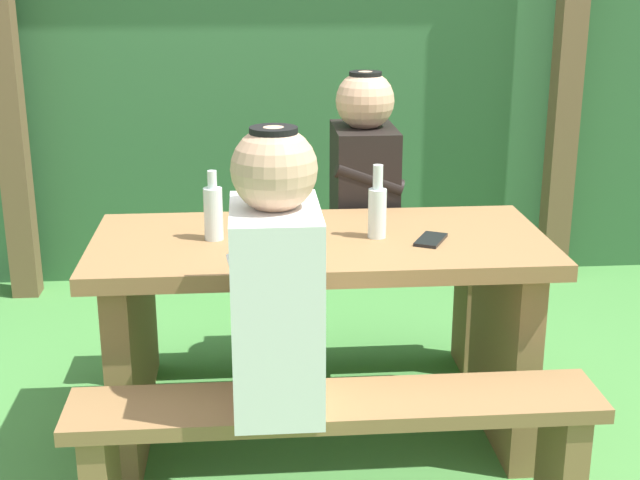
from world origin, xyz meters
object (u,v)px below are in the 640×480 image
bench_far (309,296)px  drinking_glass (268,226)px  bottle_center (308,221)px  bench_near (336,440)px  bottle_left (377,209)px  cell_phone (431,240)px  picnic_table (320,305)px  bottle_right (213,211)px  person_black_coat (364,178)px  person_white_shirt (276,280)px

bench_far → drinking_glass: 0.70m
bottle_center → bench_near: bearing=-83.9°
bottle_left → cell_phone: 0.19m
bench_near → bench_far: same height
picnic_table → bench_near: bearing=-90.0°
picnic_table → bench_far: picnic_table is taller
bottle_right → cell_phone: 0.67m
bottle_center → picnic_table: bearing=67.4°
person_black_coat → cell_phone: 0.61m
person_white_shirt → cell_phone: (0.49, 0.46, -0.05)m
drinking_glass → cell_phone: 0.50m
bench_near → bench_far: bearing=90.0°
bench_near → person_black_coat: (0.20, 1.05, 0.45)m
bottle_left → person_white_shirt: bearing=-122.4°
picnic_table → bottle_right: bearing=178.1°
picnic_table → bottle_left: (0.18, -0.01, 0.31)m
bottle_left → cell_phone: bearing=-19.7°
drinking_glass → bottle_right: bottle_right is taller
picnic_table → bottle_right: size_ratio=6.52×
drinking_glass → picnic_table: bearing=-1.1°
cell_phone → bench_far: bearing=146.3°
picnic_table → cell_phone: (0.33, -0.07, 0.23)m
picnic_table → bottle_center: 0.33m
bench_far → cell_phone: 0.79m
bench_far → picnic_table: bearing=-90.0°
bottle_center → person_white_shirt: bearing=-104.6°
cell_phone → drinking_glass: bearing=-160.9°
picnic_table → bottle_right: 0.45m
person_black_coat → bottle_center: (-0.25, -0.63, 0.03)m
picnic_table → bottle_right: (-0.32, 0.01, 0.31)m
person_white_shirt → drinking_glass: (-0.01, 0.53, -0.02)m
drinking_glass → person_black_coat: bearing=55.1°
person_white_shirt → cell_phone: person_white_shirt is taller
bench_near → cell_phone: cell_phone is taller
person_white_shirt → person_black_coat: size_ratio=1.00×
bench_far → person_white_shirt: size_ratio=1.95×
person_white_shirt → cell_phone: size_ratio=5.14×
bench_near → cell_phone: 0.70m
drinking_glass → person_white_shirt: bearing=-89.2°
bottle_left → bench_far: bearing=108.0°
bottle_center → cell_phone: (0.38, 0.04, -0.08)m
bench_near → bottle_left: bearing=71.4°
bench_near → cell_phone: size_ratio=10.00×
bottle_right → bottle_left: bearing=-2.2°
bottle_right → bottle_center: 0.30m
bench_far → drinking_glass: drinking_glass is taller
bottle_left → person_black_coat: bearing=86.9°
bench_near → bottle_center: 0.64m
drinking_glass → bottle_left: (0.34, -0.01, 0.05)m
bottle_center → cell_phone: size_ratio=1.48×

